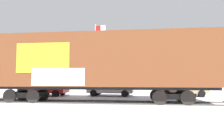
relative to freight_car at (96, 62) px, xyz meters
The scene contains 8 objects.
ground_plane 3.06m from the freight_car, ahead, with size 260.00×260.00×0.00m, color silver.
track 2.82m from the freight_car, behind, with size 60.01×3.94×0.08m.
freight_car is the anchor object (origin of this frame).
flagpole 11.84m from the freight_car, 98.53° to the left, with size 1.51×0.47×9.08m.
hillside 59.91m from the freight_car, 88.74° to the left, with size 114.19×32.83×16.27m.
parked_car_red 7.54m from the freight_car, 141.95° to the left, with size 4.39×2.02×1.86m.
parked_car_silver 5.20m from the freight_car, 82.76° to the left, with size 4.44×2.32×1.74m.
parked_car_tan 8.87m from the freight_car, 34.44° to the left, with size 4.57×2.01×1.80m.
Camera 1 is at (0.73, -12.37, 1.63)m, focal length 28.79 mm.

